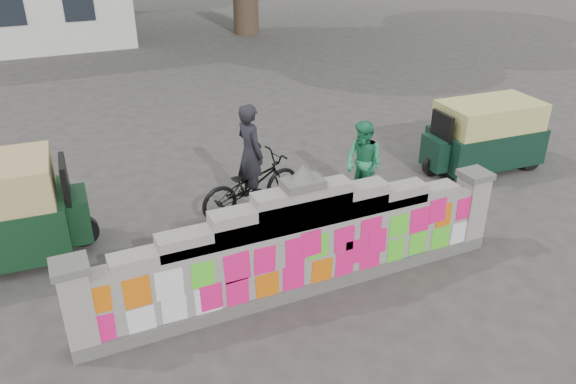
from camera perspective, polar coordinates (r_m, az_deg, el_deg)
name	(u,v)px	position (r m, az deg, el deg)	size (l,w,h in m)	color
ground	(301,290)	(8.36, 1.35, -9.92)	(100.00, 100.00, 0.00)	#383533
parapet_wall	(302,247)	(7.92, 1.43, -5.60)	(6.48, 0.44, 2.01)	#4C4C49
cyclist_bike	(251,185)	(10.17, -3.75, 0.74)	(0.71, 2.02, 1.06)	black
cyclist_rider	(251,166)	(10.01, -3.81, 2.64)	(0.66, 0.43, 1.80)	black
pedestrian	(363,163)	(10.46, 7.66, 2.91)	(0.77, 0.60, 1.59)	#268D5A
rickshaw_right	(484,134)	(12.55, 19.29, 5.55)	(2.65, 1.34, 1.45)	black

